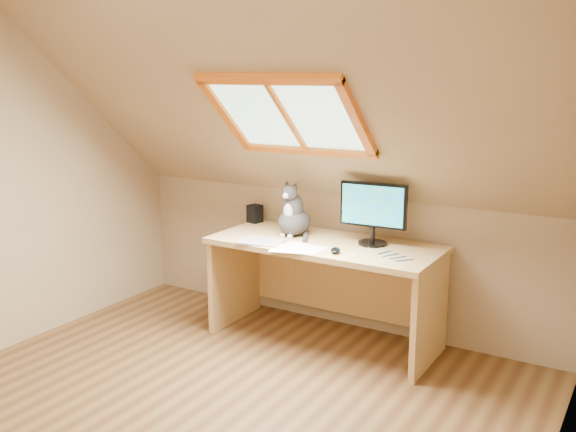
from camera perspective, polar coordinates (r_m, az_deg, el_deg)
The scene contains 10 objects.
ground at distance 3.73m, azimuth -8.68°, elevation -17.83°, with size 3.50×3.50×0.00m, color brown.
room_shell at distance 3.19m, azimuth -10.59°, elevation 4.23°, with size 3.52×3.52×2.41m.
desk at distance 4.59m, azimuth 3.67°, elevation -4.83°, with size 1.61×0.70×0.73m.
monitor at distance 4.37m, azimuth 7.58°, elevation 0.60°, with size 0.47×0.20×0.43m.
cat at distance 4.61m, azimuth 0.49°, elevation 0.05°, with size 0.23×0.28×0.41m.
desk_speaker at distance 5.04m, azimuth -2.97°, elevation 0.21°, with size 0.10×0.10×0.14m, color black.
graphics_tablet at distance 4.45m, azimuth -2.42°, elevation -2.27°, with size 0.30×0.21×0.01m, color #B2B2B7.
mouse at distance 4.20m, azimuth 4.24°, elevation -3.06°, with size 0.06×0.11×0.03m, color black.
papers at distance 4.29m, azimuth 0.74°, elevation -2.92°, with size 0.33×0.27×0.00m.
cables at distance 4.18m, azimuth 8.13°, elevation -3.43°, with size 0.51×0.26×0.01m.
Camera 1 is at (2.10, -2.45, 1.88)m, focal length 40.00 mm.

